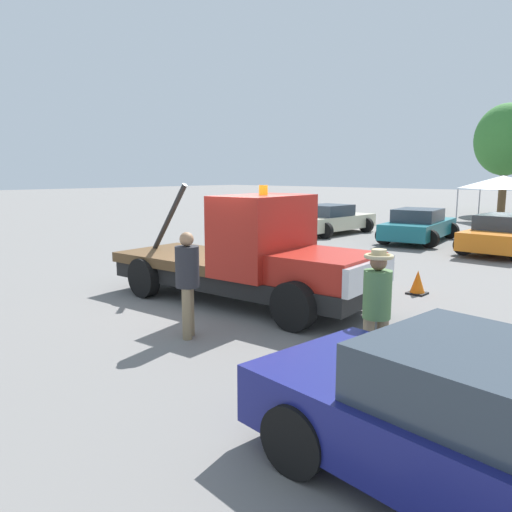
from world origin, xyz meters
name	(u,v)px	position (x,y,z in m)	size (l,w,h in m)	color
ground_plane	(239,301)	(0.00, 0.00, 0.00)	(160.00, 160.00, 0.00)	slate
tow_truck	(253,259)	(0.38, 0.03, 0.97)	(6.18, 2.57, 2.51)	black
person_near_truck	(377,302)	(4.17, -1.63, 1.03)	(0.39, 0.39, 1.75)	#847051
person_at_hood	(187,277)	(1.04, -2.27, 1.03)	(0.40, 0.40, 1.78)	#847051
parked_car_skyblue	(261,217)	(-8.92, 10.69, 0.65)	(2.60, 4.50, 1.34)	#669ED1
parked_car_cream	(330,220)	(-5.47, 11.56, 0.65)	(2.55, 4.74, 1.34)	beige
parked_car_teal	(419,226)	(-1.34, 11.77, 0.65)	(2.90, 5.06, 1.34)	#196670
parked_car_orange	(507,234)	(2.15, 11.12, 0.65)	(2.41, 4.86, 1.34)	orange
canopy_tent_white	(503,182)	(-1.49, 22.72, 2.25)	(3.66, 3.66, 2.62)	#9E9EA3
tree_center	(506,140)	(-3.44, 29.46, 4.97)	(4.15, 4.15, 7.40)	brown
traffic_cone	(418,283)	(2.55, 3.23, 0.25)	(0.40, 0.40, 0.55)	black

